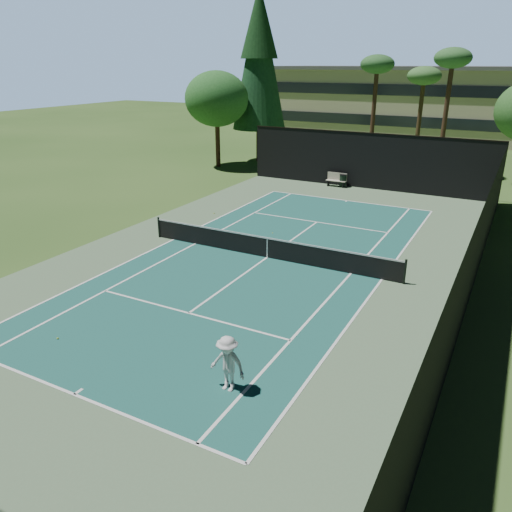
{
  "coord_description": "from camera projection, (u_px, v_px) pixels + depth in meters",
  "views": [
    {
      "loc": [
        9.89,
        -19.68,
        8.62
      ],
      "look_at": [
        1.0,
        -3.0,
        1.3
      ],
      "focal_mm": 35.0,
      "sensor_mm": 36.0,
      "label": 1
    }
  ],
  "objects": [
    {
      "name": "ground",
      "position": [
        267.0,
        258.0,
        23.65
      ],
      "size": [
        160.0,
        160.0,
        0.0
      ],
      "primitive_type": "plane",
      "color": "#335520",
      "rests_on": "ground"
    },
    {
      "name": "apron_slab",
      "position": [
        267.0,
        258.0,
        23.65
      ],
      "size": [
        18.0,
        32.0,
        0.01
      ],
      "primitive_type": "cube",
      "color": "#577551",
      "rests_on": "ground"
    },
    {
      "name": "court_surface",
      "position": [
        267.0,
        258.0,
        23.65
      ],
      "size": [
        10.97,
        23.77,
        0.01
      ],
      "primitive_type": "cube",
      "color": "#1B5850",
      "rests_on": "ground"
    },
    {
      "name": "court_lines",
      "position": [
        267.0,
        257.0,
        23.64
      ],
      "size": [
        11.07,
        23.87,
        0.01
      ],
      "color": "white",
      "rests_on": "ground"
    },
    {
      "name": "tennis_net",
      "position": [
        267.0,
        247.0,
        23.45
      ],
      "size": [
        12.9,
        0.1,
        1.1
      ],
      "color": "black",
      "rests_on": "ground"
    },
    {
      "name": "fence",
      "position": [
        268.0,
        217.0,
        22.98
      ],
      "size": [
        18.04,
        32.05,
        4.03
      ],
      "color": "black",
      "rests_on": "ground"
    },
    {
      "name": "player",
      "position": [
        228.0,
        364.0,
        13.81
      ],
      "size": [
        1.11,
        0.67,
        1.69
      ],
      "primitive_type": "imported",
      "rotation": [
        0.0,
        0.0,
        -0.04
      ],
      "color": "silver",
      "rests_on": "ground"
    },
    {
      "name": "tennis_ball_a",
      "position": [
        58.0,
        338.0,
        16.65
      ],
      "size": [
        0.07,
        0.07,
        0.07
      ],
      "primitive_type": "sphere",
      "color": "#AFCE2E",
      "rests_on": "ground"
    },
    {
      "name": "tennis_ball_b",
      "position": [
        273.0,
        233.0,
        27.0
      ],
      "size": [
        0.06,
        0.06,
        0.06
      ],
      "primitive_type": "sphere",
      "color": "#CADB31",
      "rests_on": "ground"
    },
    {
      "name": "tennis_ball_c",
      "position": [
        311.0,
        254.0,
        24.06
      ],
      "size": [
        0.06,
        0.06,
        0.06
      ],
      "primitive_type": "sphere",
      "color": "yellow",
      "rests_on": "ground"
    },
    {
      "name": "tennis_ball_d",
      "position": [
        214.0,
        213.0,
        30.53
      ],
      "size": [
        0.08,
        0.08,
        0.08
      ],
      "primitive_type": "sphere",
      "color": "#D2E033",
      "rests_on": "ground"
    },
    {
      "name": "park_bench",
      "position": [
        337.0,
        179.0,
        37.15
      ],
      "size": [
        1.5,
        0.45,
        1.02
      ],
      "color": "beige",
      "rests_on": "ground"
    },
    {
      "name": "trash_bin",
      "position": [
        343.0,
        181.0,
        37.03
      ],
      "size": [
        0.56,
        0.56,
        0.95
      ],
      "color": "black",
      "rests_on": "ground"
    },
    {
      "name": "pine_tree",
      "position": [
        259.0,
        52.0,
        43.56
      ],
      "size": [
        4.8,
        4.8,
        15.0
      ],
      "color": "#49311F",
      "rests_on": "ground"
    },
    {
      "name": "palm_a",
      "position": [
        377.0,
        69.0,
        41.32
      ],
      "size": [
        2.8,
        2.8,
        9.32
      ],
      "color": "#422A1C",
      "rests_on": "ground"
    },
    {
      "name": "palm_b",
      "position": [
        424.0,
        79.0,
        41.73
      ],
      "size": [
        2.8,
        2.8,
        8.42
      ],
      "color": "#44311D",
      "rests_on": "ground"
    },
    {
      "name": "palm_c",
      "position": [
        452.0,
        63.0,
        37.72
      ],
      "size": [
        2.8,
        2.8,
        9.77
      ],
      "color": "#422A1C",
      "rests_on": "ground"
    },
    {
      "name": "decid_tree_c",
      "position": [
        217.0,
        99.0,
        42.52
      ],
      "size": [
        5.44,
        5.44,
        8.09
      ],
      "color": "#4A2D1F",
      "rests_on": "ground"
    },
    {
      "name": "campus_building",
      "position": [
        440.0,
        102.0,
        59.97
      ],
      "size": [
        40.5,
        12.5,
        8.3
      ],
      "color": "#C0B595",
      "rests_on": "ground"
    }
  ]
}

